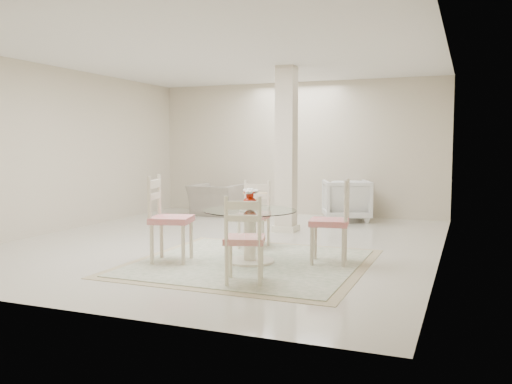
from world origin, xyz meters
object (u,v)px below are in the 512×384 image
at_px(side_table, 255,207).
at_px(armchair_white, 346,200).
at_px(dining_chair_east, 335,215).
at_px(dining_table, 250,236).
at_px(column, 286,150).
at_px(recliner_taupe, 216,200).
at_px(dining_chair_north, 255,209).
at_px(dining_chair_south, 244,233).
at_px(dining_chair_west, 166,212).
at_px(red_vase, 250,199).

bearing_deg(side_table, armchair_white, 18.72).
bearing_deg(dining_chair_east, dining_table, -80.88).
relative_size(column, armchair_white, 3.15).
xyz_separation_m(column, recliner_taupe, (-2.00, 1.46, -1.04)).
bearing_deg(recliner_taupe, dining_chair_north, 127.03).
bearing_deg(column, dining_table, -81.52).
height_order(column, dining_table, column).
bearing_deg(recliner_taupe, dining_chair_south, 121.27).
bearing_deg(dining_chair_north, side_table, 104.59).
xyz_separation_m(column, armchair_white, (0.66, 1.61, -0.96)).
bearing_deg(dining_table, dining_chair_north, 108.19).
distance_m(dining_chair_west, armchair_white, 4.60).
distance_m(dining_table, armchair_white, 4.10).
xyz_separation_m(dining_chair_east, dining_chair_west, (-1.94, -0.65, 0.02)).
distance_m(dining_chair_north, dining_chair_west, 1.45).
height_order(dining_table, dining_chair_south, dining_chair_south).
bearing_deg(dining_chair_east, dining_chair_north, -125.72).
relative_size(dining_chair_west, armchair_white, 1.36).
relative_size(dining_chair_south, recliner_taupe, 1.06).
xyz_separation_m(dining_table, armchair_white, (0.29, 4.09, 0.06)).
distance_m(armchair_white, side_table, 1.72).
distance_m(dining_table, dining_chair_west, 1.06).
bearing_deg(dining_chair_east, dining_chair_south, -35.75).
height_order(dining_chair_west, armchair_white, dining_chair_west).
bearing_deg(armchair_white, side_table, -2.31).
bearing_deg(dining_chair_north, dining_chair_south, -78.47).
bearing_deg(dining_chair_east, red_vase, -80.85).
height_order(dining_chair_north, dining_chair_south, dining_chair_north).
relative_size(armchair_white, side_table, 1.65).
relative_size(dining_chair_east, recliner_taupe, 1.17).
relative_size(dining_table, dining_chair_east, 1.00).
height_order(dining_table, armchair_white, armchair_white).
distance_m(dining_chair_west, dining_chair_south, 1.45).
relative_size(dining_table, dining_chair_west, 0.96).
height_order(red_vase, armchair_white, red_vase).
relative_size(dining_chair_north, recliner_taupe, 1.07).
bearing_deg(dining_chair_east, recliner_taupe, -146.46).
bearing_deg(dining_table, dining_chair_south, -71.13).
distance_m(dining_chair_east, armchair_white, 3.84).
bearing_deg(dining_chair_south, side_table, -87.27).
relative_size(recliner_taupe, armchair_white, 1.12).
distance_m(dining_chair_east, dining_chair_west, 2.05).
distance_m(red_vase, dining_chair_south, 1.04).
relative_size(dining_chair_east, dining_chair_south, 1.11).
distance_m(dining_chair_south, recliner_taupe, 5.60).
height_order(dining_chair_north, side_table, dining_chair_north).
distance_m(recliner_taupe, side_table, 1.11).
height_order(dining_table, side_table, dining_table).
distance_m(red_vase, armchair_white, 4.12).
bearing_deg(dining_chair_south, armchair_white, -107.15).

